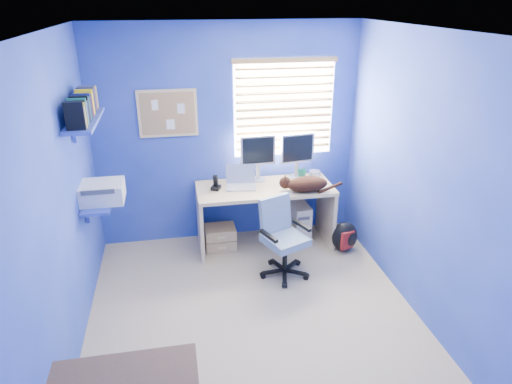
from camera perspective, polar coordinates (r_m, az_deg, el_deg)
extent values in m
cube|color=tan|center=(4.40, -0.36, -14.96)|extent=(3.00, 3.20, 0.00)
cube|color=white|center=(3.46, -0.47, 19.55)|extent=(3.00, 3.20, 0.00)
cube|color=#1E3AA5|center=(5.25, -3.56, 6.96)|extent=(3.00, 0.01, 2.50)
cube|color=#1E3AA5|center=(2.41, 6.67, -14.80)|extent=(3.00, 0.01, 2.50)
cube|color=#1E3AA5|center=(3.81, -23.21, -1.51)|extent=(0.01, 3.20, 2.50)
cube|color=#1E3AA5|center=(4.27, 19.84, 1.62)|extent=(0.01, 3.20, 2.50)
cube|color=#D4BB7C|center=(5.31, 1.08, -3.02)|extent=(1.54, 0.65, 0.74)
cube|color=silver|center=(5.09, -1.91, 1.71)|extent=(0.36, 0.30, 0.22)
cube|color=silver|center=(5.25, 0.20, 4.26)|extent=(0.40, 0.13, 0.54)
cube|color=silver|center=(5.35, 5.13, 4.52)|extent=(0.41, 0.17, 0.54)
cube|color=black|center=(5.07, -5.06, 1.21)|extent=(0.13, 0.14, 0.17)
imported|color=#157252|center=(5.41, 5.75, 2.25)|extent=(0.10, 0.09, 0.10)
cylinder|color=silver|center=(5.49, 7.33, 2.31)|extent=(0.13, 0.13, 0.07)
ellipsoid|color=black|center=(5.04, 6.42, 1.00)|extent=(0.50, 0.33, 0.16)
cube|color=beige|center=(5.56, 5.32, -3.51)|extent=(0.21, 0.45, 0.45)
cube|color=tan|center=(5.37, -4.48, -5.62)|extent=(0.35, 0.28, 0.27)
cube|color=yellow|center=(5.40, 4.42, -5.57)|extent=(0.03, 0.17, 0.24)
ellipsoid|color=black|center=(5.37, 10.99, -5.47)|extent=(0.37, 0.33, 0.36)
cylinder|color=black|center=(4.92, 3.57, -9.94)|extent=(0.63, 0.63, 0.06)
cylinder|color=black|center=(4.82, 3.63, -8.06)|extent=(0.07, 0.07, 0.32)
cube|color=gray|center=(4.72, 3.69, -6.00)|extent=(0.51, 0.51, 0.08)
cube|color=gray|center=(4.75, 2.41, -2.69)|extent=(0.35, 0.19, 0.37)
cube|color=white|center=(5.28, 3.50, 10.42)|extent=(1.15, 0.01, 1.10)
cube|color=#B78243|center=(5.25, 3.58, 10.35)|extent=(1.10, 0.03, 1.00)
cube|color=#D4BB7C|center=(5.12, -10.96, 9.63)|extent=(0.64, 0.02, 0.52)
cube|color=tan|center=(5.11, -10.96, 9.61)|extent=(0.58, 0.01, 0.46)
cube|color=#3346B0|center=(4.59, -19.13, -1.25)|extent=(0.26, 0.55, 0.03)
cube|color=silver|center=(4.54, -18.80, -0.01)|extent=(0.42, 0.34, 0.18)
cube|color=#3346B0|center=(4.33, -20.65, 8.40)|extent=(0.24, 0.90, 0.03)
cube|color=navy|center=(4.31, -21.02, 9.99)|extent=(0.15, 0.80, 0.22)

